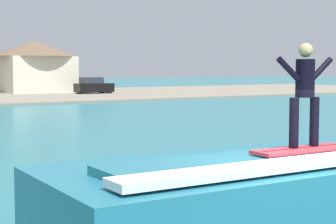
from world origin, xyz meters
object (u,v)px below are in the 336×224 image
object	(u,v)px
car_far_shore	(93,86)
wave_crest	(306,189)
surfboard	(301,150)
surfer	(305,89)
house_gabled_white	(35,64)

from	to	relation	value
car_far_shore	wave_crest	bearing A→B (deg)	-109.52
surfboard	car_far_shore	size ratio (longest dim) A/B	0.48
surfboard	surfer	size ratio (longest dim) A/B	1.05
surfboard	car_far_shore	xyz separation A→B (m)	(17.01, 46.85, -0.56)
surfer	house_gabled_white	bearing A→B (deg)	76.47
wave_crest	surfer	size ratio (longest dim) A/B	5.48
surfboard	car_far_shore	bearing A→B (deg)	70.05
surfer	house_gabled_white	distance (m)	54.74
wave_crest	surfer	distance (m)	1.89
surfboard	house_gabled_white	bearing A→B (deg)	76.35
surfboard	house_gabled_white	size ratio (longest dim) A/B	0.19
wave_crest	surfer	bearing A→B (deg)	-140.78
surfboard	house_gabled_white	xyz separation A→B (m)	(12.94, 53.29, 1.70)
surfboard	car_far_shore	distance (m)	49.85
surfer	car_far_shore	distance (m)	49.75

